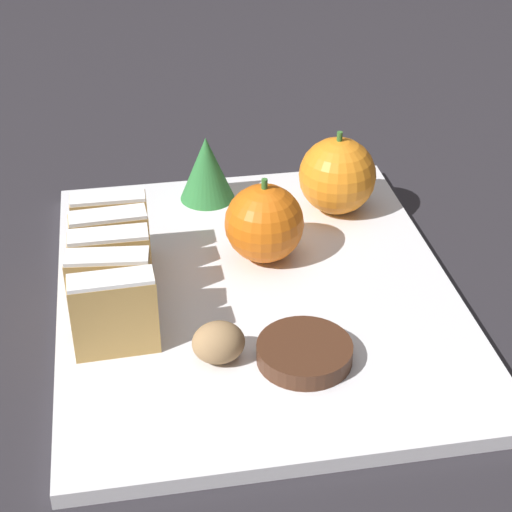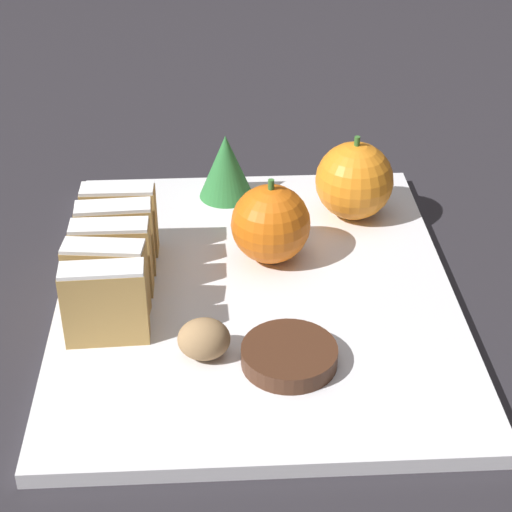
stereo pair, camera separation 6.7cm
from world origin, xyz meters
name	(u,v)px [view 2 (the right image)]	position (x,y,z in m)	size (l,w,h in m)	color
ground_plane	(256,300)	(0.00, 0.00, 0.00)	(6.00, 6.00, 0.00)	#28262B
serving_platter	(256,294)	(0.00, 0.00, 0.01)	(0.31, 0.38, 0.01)	white
stollen_slice_front	(105,304)	(-0.11, -0.06, 0.04)	(0.06, 0.02, 0.06)	tan
stollen_slice_second	(106,281)	(-0.11, -0.03, 0.04)	(0.06, 0.03, 0.06)	tan
stollen_slice_third	(112,259)	(-0.11, 0.00, 0.04)	(0.06, 0.02, 0.06)	tan
stollen_slice_fourth	(116,239)	(-0.11, 0.03, 0.04)	(0.06, 0.02, 0.06)	tan
stollen_slice_fifth	(120,220)	(-0.11, 0.06, 0.04)	(0.06, 0.02, 0.06)	tan
orange_near	(271,224)	(0.01, 0.04, 0.04)	(0.07, 0.07, 0.07)	orange
orange_far	(354,181)	(0.09, 0.11, 0.05)	(0.07, 0.07, 0.08)	orange
walnut	(204,339)	(-0.04, -0.08, 0.03)	(0.04, 0.03, 0.03)	#9E7A51
chocolate_cookie	(289,356)	(0.02, -0.09, 0.02)	(0.07, 0.07, 0.01)	#472819
evergreen_sprig	(226,166)	(-0.02, 0.15, 0.04)	(0.05, 0.05, 0.06)	#2D7538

